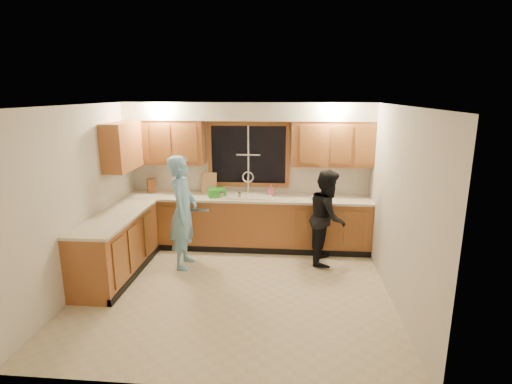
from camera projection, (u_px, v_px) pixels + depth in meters
floor at (234, 290)px, 5.52m from camera, size 4.20×4.20×0.00m
ceiling at (232, 105)px, 4.92m from camera, size 4.20×4.20×0.00m
wall_back at (249, 174)px, 7.06m from camera, size 4.20×0.00×4.20m
wall_left at (80, 199)px, 5.40m from camera, size 0.00×3.80×3.80m
wall_right at (398, 207)px, 5.04m from camera, size 0.00×3.80×3.80m
base_cabinets_back at (247, 223)px, 6.96m from camera, size 4.20×0.60×0.88m
base_cabinets_left at (117, 246)px, 5.91m from camera, size 0.60×1.90×0.88m
countertop_back at (247, 198)px, 6.84m from camera, size 4.20×0.63×0.04m
countertop_left at (115, 217)px, 5.80m from camera, size 0.63×1.90×0.04m
upper_cabinets_left at (165, 142)px, 6.88m from camera, size 1.35×0.33×0.75m
upper_cabinets_right at (332, 144)px, 6.64m from camera, size 1.35×0.33×0.75m
upper_cabinets_return at (122, 146)px, 6.33m from camera, size 0.33×0.90×0.75m
soffit at (247, 111)px, 6.62m from camera, size 4.20×0.35×0.30m
window_frame at (248, 155)px, 6.96m from camera, size 1.44×0.03×1.14m
sink at (247, 200)px, 6.86m from camera, size 0.86×0.52×0.57m
dishwasher at (199, 224)px, 7.03m from camera, size 0.60×0.56×0.82m
stove at (99, 261)px, 5.36m from camera, size 0.58×0.75×0.90m
man at (183, 212)px, 6.10m from camera, size 0.44×0.65×1.75m
woman at (328, 217)px, 6.28m from camera, size 0.66×0.80×1.50m
knife_block at (151, 186)px, 7.12m from camera, size 0.17×0.16×0.24m
cutting_board at (209, 183)px, 7.07m from camera, size 0.27×0.11×0.36m
dish_crate at (216, 193)px, 6.84m from camera, size 0.36×0.35×0.13m
soap_bottle at (271, 190)px, 6.90m from camera, size 0.10×0.11×0.18m
bowl at (318, 198)px, 6.66m from camera, size 0.23×0.23×0.05m
can_left at (221, 196)px, 6.66m from camera, size 0.07×0.07×0.12m
can_right at (239, 196)px, 6.66m from camera, size 0.07×0.07×0.11m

